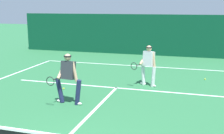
{
  "coord_description": "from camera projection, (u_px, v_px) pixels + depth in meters",
  "views": [
    {
      "loc": [
        2.86,
        -3.97,
        3.15
      ],
      "look_at": [
        0.05,
        5.56,
        1.0
      ],
      "focal_mm": 45.34,
      "sensor_mm": 36.0,
      "label": 1
    }
  ],
  "objects": [
    {
      "name": "court_line_centre",
      "position": [
        87.0,
        117.0,
        8.18
      ],
      "size": [
        0.1,
        6.4,
        0.01
      ],
      "primitive_type": "cube",
      "color": "white",
      "rests_on": "ground_plane"
    },
    {
      "name": "back_fence_windscreen",
      "position": [
        149.0,
        35.0,
        18.24
      ],
      "size": [
        17.86,
        0.12,
        2.63
      ],
      "primitive_type": "cube",
      "color": "#0A432B",
      "rests_on": "ground_plane"
    },
    {
      "name": "court_line_service",
      "position": [
        116.0,
        88.0,
        11.1
      ],
      "size": [
        8.61,
        0.1,
        0.01
      ],
      "primitive_type": "cube",
      "color": "white",
      "rests_on": "ground_plane"
    },
    {
      "name": "court_line_baseline_far",
      "position": [
        138.0,
        66.0,
        15.14
      ],
      "size": [
        10.56,
        0.1,
        0.01
      ],
      "primitive_type": "cube",
      "color": "white",
      "rests_on": "ground_plane"
    },
    {
      "name": "player_near",
      "position": [
        68.0,
        76.0,
        9.14
      ],
      "size": [
        0.98,
        0.88,
        1.67
      ],
      "rotation": [
        0.0,
        0.0,
        3.04
      ],
      "color": "#1E234C",
      "rests_on": "ground_plane"
    },
    {
      "name": "tennis_ball_extra",
      "position": [
        205.0,
        79.0,
        12.29
      ],
      "size": [
        0.07,
        0.07,
        0.07
      ],
      "primitive_type": "sphere",
      "color": "#D1E033",
      "rests_on": "ground_plane"
    },
    {
      "name": "tennis_ball",
      "position": [
        64.0,
        89.0,
        10.9
      ],
      "size": [
        0.07,
        0.07,
        0.07
      ],
      "primitive_type": "sphere",
      "color": "#D1E033",
      "rests_on": "ground_plane"
    },
    {
      "name": "player_far",
      "position": [
        148.0,
        64.0,
        11.22
      ],
      "size": [
        1.0,
        0.86,
        1.64
      ],
      "rotation": [
        0.0,
        0.0,
        2.72
      ],
      "color": "silver",
      "rests_on": "ground_plane"
    }
  ]
}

